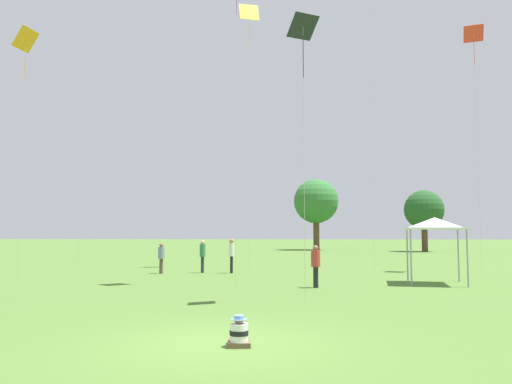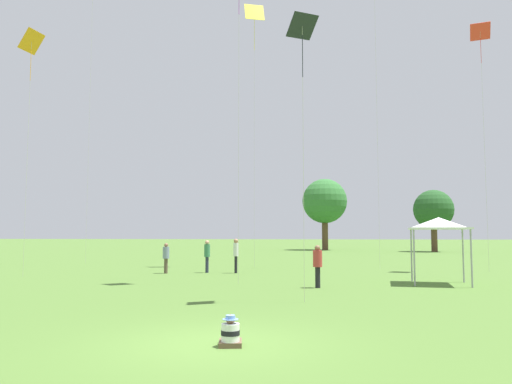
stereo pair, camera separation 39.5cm
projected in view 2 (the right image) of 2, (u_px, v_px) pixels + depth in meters
ground_plane at (213, 344)px, 9.87m from camera, size 300.00×300.00×0.00m
seated_toddler at (230, 334)px, 9.65m from camera, size 0.51×0.60×0.61m
person_standing_2 at (166, 255)px, 26.86m from camera, size 0.47×0.47×1.62m
person_standing_3 at (236, 252)px, 27.06m from camera, size 0.40×0.40×1.85m
person_standing_4 at (318, 262)px, 19.88m from camera, size 0.50×0.50×1.69m
person_standing_6 at (207, 253)px, 27.32m from camera, size 0.43×0.43×1.77m
canopy_tent at (439, 224)px, 21.37m from camera, size 2.76×2.76×2.85m
kite_0 at (302, 35)px, 16.37m from camera, size 1.11×1.03×9.28m
kite_1 at (254, 19)px, 33.19m from camera, size 1.39×0.87×17.47m
kite_2 at (480, 39)px, 28.84m from camera, size 1.26×1.08×14.18m
kite_5 at (31, 47)px, 25.51m from camera, size 0.90×1.30×12.46m
distant_tree_0 at (325, 201)px, 63.01m from camera, size 5.62×5.62×8.97m
distant_tree_1 at (433, 210)px, 57.17m from camera, size 4.52×4.52×7.09m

